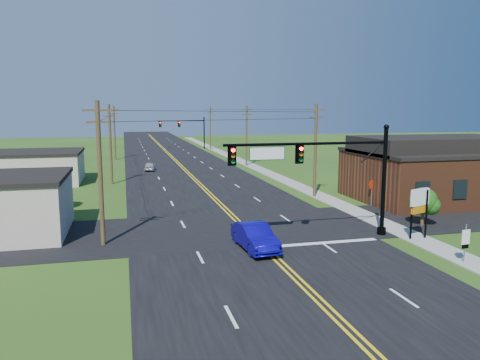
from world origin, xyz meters
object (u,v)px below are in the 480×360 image
object	(u,v)px
blue_car	(255,237)
route_sign	(465,241)
signal_mast_main	(322,168)
signal_mast_far	(184,128)
stop_sign	(372,187)

from	to	relation	value
blue_car	route_sign	world-z (taller)	route_sign
blue_car	route_sign	xyz separation A→B (m)	(10.61, -5.20, 0.50)
signal_mast_main	signal_mast_far	size ratio (longest dim) A/B	1.03
signal_mast_main	blue_car	bearing A→B (deg)	-165.73
signal_mast_main	blue_car	world-z (taller)	signal_mast_main
blue_car	stop_sign	world-z (taller)	stop_sign
blue_car	signal_mast_main	bearing A→B (deg)	10.15
signal_mast_main	stop_sign	distance (m)	12.52
blue_car	stop_sign	distance (m)	16.66
signal_mast_far	blue_car	world-z (taller)	signal_mast_far
signal_mast_main	route_sign	bearing A→B (deg)	-48.14
blue_car	stop_sign	bearing A→B (deg)	32.14
stop_sign	signal_mast_far	bearing A→B (deg)	80.22
signal_mast_main	stop_sign	bearing A→B (deg)	45.12
route_sign	stop_sign	world-z (taller)	stop_sign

